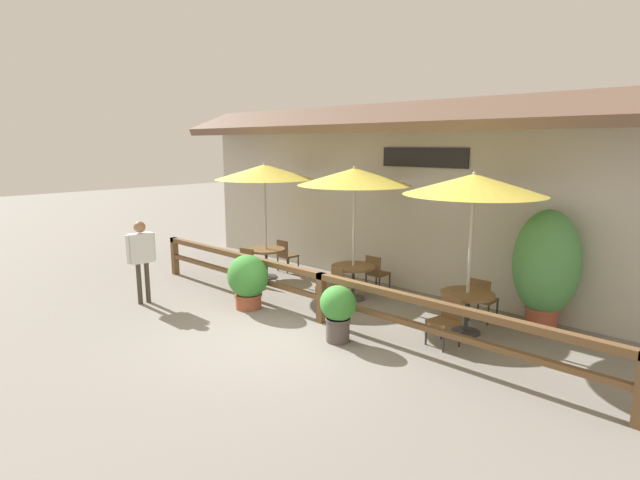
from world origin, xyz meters
name	(u,v)px	position (x,y,z in m)	size (l,w,h in m)	color
ground_plane	(280,338)	(0.00, 0.00, 0.00)	(60.00, 60.00, 0.00)	gray
building_facade	(415,195)	(0.00, 4.10, 2.16)	(14.28, 1.49, 4.23)	#BCB7A8
patio_railing	(321,287)	(0.00, 1.05, 0.70)	(10.40, 0.14, 0.95)	brown
patio_umbrella_near	(264,172)	(-3.18, 2.44, 2.62)	(2.37, 2.37, 2.84)	#B7B2A8
dining_table_near	(266,254)	(-3.18, 2.44, 0.59)	(0.93, 0.93, 0.74)	brown
chair_near_streetside	(244,265)	(-3.14, 1.69, 0.46)	(0.50, 0.50, 0.84)	brown
chair_near_wallside	(286,254)	(-3.26, 3.18, 0.46)	(0.43, 0.43, 0.84)	brown
patio_umbrella_middle	(354,177)	(-0.49, 2.58, 2.62)	(2.37, 2.37, 2.84)	#B7B2A8
dining_table_middle	(353,272)	(-0.49, 2.58, 0.59)	(0.93, 0.93, 0.74)	brown
chair_middle_streetside	(332,286)	(-0.43, 1.82, 0.46)	(0.51, 0.51, 0.84)	brown
chair_middle_wallside	(376,272)	(-0.44, 3.32, 0.46)	(0.42, 0.42, 0.84)	brown
patio_umbrella_far	(474,185)	(2.22, 2.42, 2.62)	(2.37, 2.37, 2.84)	#B7B2A8
dining_table_far	(467,301)	(2.22, 2.42, 0.59)	(0.93, 0.93, 0.74)	brown
chair_far_streetside	(446,318)	(2.23, 1.69, 0.46)	(0.50, 0.50, 0.84)	brown
chair_far_wallside	(482,298)	(2.16, 3.15, 0.46)	(0.42, 0.42, 0.84)	brown
potted_plant_tall_tropical	(248,279)	(-1.64, 0.64, 0.60)	(0.88, 0.79, 1.11)	#9E4C33
potted_plant_corner_fern	(338,310)	(0.82, 0.58, 0.56)	(0.64, 0.57, 0.97)	#564C47
potted_plant_entrance_palm	(546,266)	(3.11, 3.55, 1.16)	(1.14, 1.03, 2.17)	#9E4C33
pedestrian	(141,251)	(-3.49, -0.66, 1.12)	(0.26, 0.61, 1.74)	#42382D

